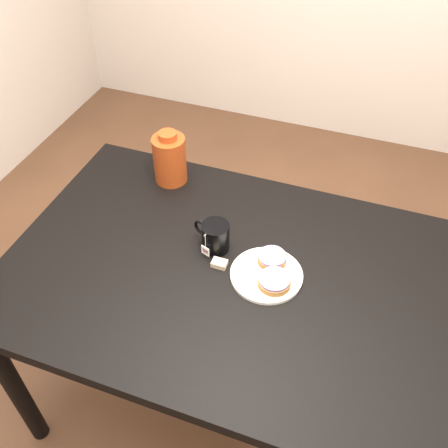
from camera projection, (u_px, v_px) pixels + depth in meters
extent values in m
plane|color=brown|center=(235.00, 395.00, 1.99)|extent=(4.00, 4.00, 0.00)
cube|color=black|center=(238.00, 277.00, 1.49)|extent=(1.40, 0.90, 0.04)
cylinder|color=black|center=(14.00, 386.00, 1.64)|extent=(0.06, 0.06, 0.71)
cylinder|color=black|center=(126.00, 229.00, 2.17)|extent=(0.06, 0.06, 0.71)
cylinder|color=black|center=(433.00, 311.00, 1.85)|extent=(0.06, 0.06, 0.71)
cylinder|color=white|center=(266.00, 275.00, 1.46)|extent=(0.21, 0.21, 0.01)
torus|color=white|center=(267.00, 274.00, 1.45)|extent=(0.21, 0.21, 0.01)
cylinder|color=brown|center=(272.00, 259.00, 1.48)|extent=(0.10, 0.10, 0.02)
cylinder|color=#967CA7|center=(272.00, 256.00, 1.47)|extent=(0.10, 0.10, 0.01)
cylinder|color=brown|center=(274.00, 282.00, 1.42)|extent=(0.10, 0.10, 0.02)
cylinder|color=#967CA7|center=(274.00, 279.00, 1.41)|extent=(0.10, 0.10, 0.01)
cylinder|color=black|center=(216.00, 237.00, 1.51)|extent=(0.11, 0.11, 0.10)
cylinder|color=black|center=(215.00, 228.00, 1.48)|extent=(0.07, 0.07, 0.00)
torus|color=black|center=(201.00, 227.00, 1.53)|extent=(0.05, 0.03, 0.05)
cylinder|color=beige|center=(205.00, 241.00, 1.47)|extent=(0.00, 0.00, 0.05)
cube|color=white|center=(206.00, 251.00, 1.50)|extent=(0.03, 0.01, 0.03)
cube|color=#C6B793|center=(219.00, 264.00, 1.49)|extent=(0.05, 0.03, 0.02)
cylinder|color=#65210D|center=(170.00, 160.00, 1.73)|extent=(0.12, 0.12, 0.17)
cylinder|color=#65210D|center=(168.00, 136.00, 1.66)|extent=(0.06, 0.06, 0.02)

